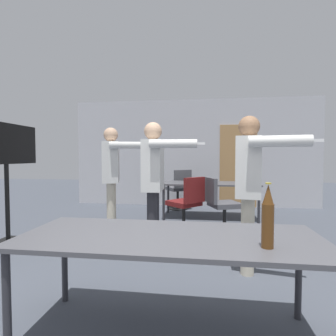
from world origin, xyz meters
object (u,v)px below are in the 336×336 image
at_px(office_chair_mid_tucked, 179,191).
at_px(tv_screen, 6,165).
at_px(office_chair_far_left, 187,205).
at_px(beer_bottle, 268,217).
at_px(person_left_plaid, 154,175).
at_px(person_center_tall, 112,170).
at_px(person_far_watching, 250,179).
at_px(drink_cup, 238,180).
at_px(office_chair_near_pushed, 220,206).

bearing_deg(office_chair_mid_tucked, tv_screen, -160.91).
bearing_deg(office_chair_far_left, beer_bottle, -124.18).
height_order(person_left_plaid, office_chair_far_left, person_left_plaid).
relative_size(person_left_plaid, person_center_tall, 0.98).
xyz_separation_m(tv_screen, office_chair_mid_tucked, (2.22, 2.80, -0.68)).
bearing_deg(tv_screen, person_far_watching, -97.88).
distance_m(person_center_tall, drink_cup, 2.59).
distance_m(person_far_watching, drink_cup, 2.57).
relative_size(office_chair_mid_tucked, drink_cup, 8.20).
height_order(person_left_plaid, office_chair_mid_tucked, person_left_plaid).
bearing_deg(office_chair_mid_tucked, person_left_plaid, -123.80).
bearing_deg(office_chair_mid_tucked, person_far_watching, -104.49).
xyz_separation_m(tv_screen, beer_bottle, (3.15, -1.80, -0.23)).
bearing_deg(office_chair_mid_tucked, office_chair_near_pushed, -95.97).
xyz_separation_m(office_chair_near_pushed, drink_cup, (0.41, 1.00, 0.36)).
height_order(person_far_watching, beer_bottle, person_far_watching).
bearing_deg(office_chair_mid_tucked, drink_cup, -61.76).
relative_size(tv_screen, drink_cup, 15.01).
xyz_separation_m(tv_screen, person_far_watching, (3.28, -0.45, -0.11)).
relative_size(person_far_watching, office_chair_mid_tucked, 1.79).
xyz_separation_m(tv_screen, office_chair_far_left, (2.51, 1.05, -0.71)).
distance_m(person_far_watching, office_chair_mid_tucked, 3.47).
bearing_deg(office_chair_mid_tucked, person_center_tall, -146.51).
distance_m(person_center_tall, person_far_watching, 2.31).
height_order(office_chair_far_left, drink_cup, office_chair_far_left).
height_order(person_center_tall, office_chair_far_left, person_center_tall).
bearing_deg(office_chair_near_pushed, beer_bottle, -19.64).
bearing_deg(beer_bottle, drink_cup, 85.14).
bearing_deg(office_chair_far_left, person_left_plaid, -154.23).
bearing_deg(person_center_tall, office_chair_mid_tucked, 140.98).
bearing_deg(person_left_plaid, office_chair_far_left, 161.37).
bearing_deg(person_far_watching, tv_screen, -87.78).
distance_m(tv_screen, office_chair_far_left, 2.81).
distance_m(person_center_tall, office_chair_far_left, 1.39).
bearing_deg(office_chair_near_pushed, person_left_plaid, -59.21).
bearing_deg(tv_screen, drink_cup, -58.97).
height_order(tv_screen, beer_bottle, tv_screen).
xyz_separation_m(tv_screen, office_chair_near_pushed, (3.07, 1.09, -0.72)).
bearing_deg(person_far_watching, office_chair_far_left, -142.64).
xyz_separation_m(person_left_plaid, beer_bottle, (1.00, -1.72, -0.12)).
relative_size(office_chair_mid_tucked, office_chair_near_pushed, 1.05).
bearing_deg(person_left_plaid, person_far_watching, 70.28).
bearing_deg(drink_cup, person_center_tall, -148.11).
bearing_deg(person_center_tall, person_far_watching, 43.90).
relative_size(office_chair_far_left, beer_bottle, 2.38).
bearing_deg(person_center_tall, office_chair_near_pushed, 86.29).
bearing_deg(office_chair_far_left, tv_screen, 155.73).
bearing_deg(drink_cup, office_chair_near_pushed, -112.24).
height_order(person_center_tall, office_chair_mid_tucked, person_center_tall).
xyz_separation_m(office_chair_far_left, beer_bottle, (0.65, -2.85, 0.48)).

